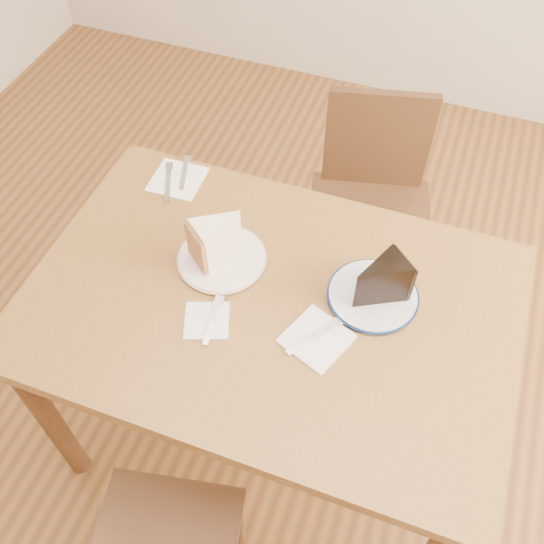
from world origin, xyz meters
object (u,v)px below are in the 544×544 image
Objects in this scene: chocolate_cake at (377,284)px; chair_far at (370,206)px; table at (270,323)px; plate_navy at (373,296)px; carrot_cake at (220,238)px; plate_cream at (222,259)px.

chair_far is at bearing -35.80° from chocolate_cake.
plate_navy is at bearing 22.63° from table.
carrot_cake is at bearing 51.06° from chair_far.
table is 0.25m from carrot_cake.
table is at bearing 9.61° from carrot_cake.
chair_far is 0.66m from plate_navy.
carrot_cake reaches higher than chair_far.
carrot_cake is (-0.28, -0.59, 0.35)m from chair_far.
chair_far is at bearing 101.52° from plate_navy.
carrot_cake is (-0.17, 0.09, 0.17)m from table.
chair_far is at bearing 102.52° from carrot_cake.
chocolate_cake is at bearing 20.48° from table.
plate_navy is 0.06m from chocolate_cake.
chocolate_cake reaches higher than chair_far.
chocolate_cake is at bearing 1.54° from plate_cream.
carrot_cake is at bearing -179.19° from plate_navy.
plate_navy is (0.12, -0.58, 0.29)m from chair_far.
table is 9.75× the size of carrot_cake.
plate_cream is at bearing 44.00° from chocolate_cake.
plate_navy is 0.41m from carrot_cake.
chocolate_cake is (0.12, -0.59, 0.35)m from chair_far.
carrot_cake is at bearing 42.04° from chocolate_cake.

